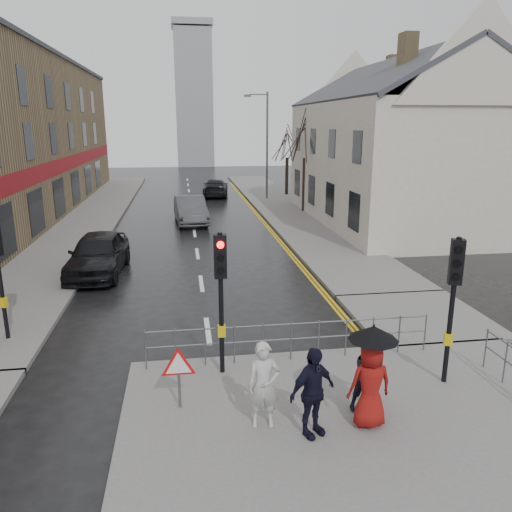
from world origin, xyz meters
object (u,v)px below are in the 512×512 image
object	(u,v)px
pedestrian_d	(312,392)
car_parked	(98,254)
pedestrian_a	(264,385)
car_mid	(190,210)
pedestrian_with_umbrella	(371,372)
pedestrian_b	(369,375)

from	to	relation	value
pedestrian_d	car_parked	bearing A→B (deg)	88.90
pedestrian_a	car_mid	world-z (taller)	pedestrian_a
pedestrian_with_umbrella	car_mid	distance (m)	22.01
pedestrian_b	pedestrian_d	distance (m)	1.52
pedestrian_with_umbrella	pedestrian_d	distance (m)	1.22
car_parked	car_mid	bearing A→B (deg)	72.25
pedestrian_a	pedestrian_d	xyz separation A→B (m)	(0.85, -0.42, 0.02)
pedestrian_d	car_mid	world-z (taller)	pedestrian_d
pedestrian_a	pedestrian_d	bearing A→B (deg)	-22.36
car_parked	car_mid	xyz separation A→B (m)	(3.87, 10.10, -0.03)
pedestrian_b	car_parked	distance (m)	13.20
pedestrian_a	car_parked	distance (m)	12.39
pedestrian_a	car_mid	xyz separation A→B (m)	(-0.96, 21.52, -0.20)
pedestrian_d	pedestrian_b	bearing A→B (deg)	-0.41
pedestrian_a	pedestrian_with_umbrella	bearing A→B (deg)	-3.54
pedestrian_a	car_parked	size ratio (longest dim) A/B	0.35
pedestrian_b	car_parked	bearing A→B (deg)	113.78
pedestrian_a	pedestrian_with_umbrella	xyz separation A→B (m)	(2.03, -0.28, 0.26)
pedestrian_d	car_parked	distance (m)	13.13
pedestrian_b	pedestrian_a	bearing A→B (deg)	177.97
car_parked	car_mid	distance (m)	10.82
pedestrian_b	car_parked	world-z (taller)	car_parked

